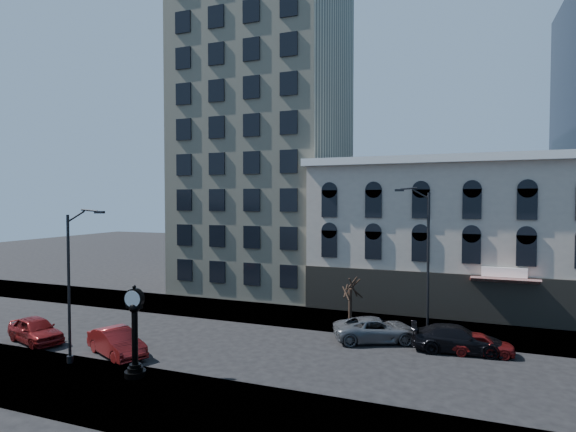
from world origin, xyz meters
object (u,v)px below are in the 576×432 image
at_px(car_near_b, 117,342).
at_px(street_clock, 135,335).
at_px(street_lamp_near, 79,245).
at_px(car_near_a, 36,330).

bearing_deg(car_near_b, street_clock, -101.91).
xyz_separation_m(street_lamp_near, car_near_b, (0.71, 1.99, -5.87)).
distance_m(street_clock, car_near_a, 10.31).
xyz_separation_m(street_clock, car_near_b, (-3.32, 2.41, -1.46)).
relative_size(street_clock, car_near_b, 0.99).
height_order(street_clock, car_near_a, street_clock).
height_order(street_clock, street_lamp_near, street_lamp_near).
bearing_deg(street_clock, car_near_a, 155.74).
relative_size(street_clock, street_lamp_near, 0.54).
distance_m(street_lamp_near, car_near_a, 8.54).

